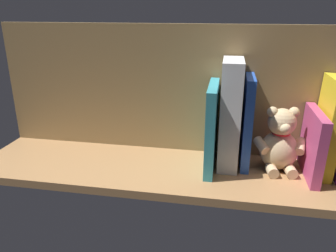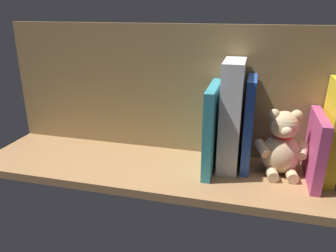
{
  "view_description": "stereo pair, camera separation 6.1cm",
  "coord_description": "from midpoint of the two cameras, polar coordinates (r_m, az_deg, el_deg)",
  "views": [
    {
      "loc": [
        -14.76,
        80.15,
        41.27
      ],
      "look_at": [
        0.0,
        0.0,
        11.65
      ],
      "focal_mm": 35.22,
      "sensor_mm": 36.0,
      "label": 1
    },
    {
      "loc": [
        -20.76,
        78.81,
        41.27
      ],
      "look_at": [
        0.0,
        0.0,
        11.65
      ],
      "focal_mm": 35.22,
      "sensor_mm": 36.0,
      "label": 2
    }
  ],
  "objects": [
    {
      "name": "ground_plane",
      "position": [
        0.92,
        -1.93,
        -7.53
      ],
      "size": [
        105.15,
        28.96,
        2.2
      ],
      "primitive_type": "cube",
      "color": "#A87A4C"
    },
    {
      "name": "shelf_back_panel",
      "position": [
        0.96,
        -0.51,
        6.26
      ],
      "size": [
        105.15,
        1.5,
        36.97
      ],
      "primitive_type": "cube",
      "color": "olive",
      "rests_on": "ground_plane"
    },
    {
      "name": "book_1",
      "position": [
        0.91,
        24.24,
        -0.18
      ],
      "size": [
        3.98,
        13.89,
        25.23
      ],
      "primitive_type": "cube",
      "rotation": [
        0.0,
        -0.04,
        0.0
      ],
      "color": "yellow",
      "rests_on": "ground_plane"
    },
    {
      "name": "book_2",
      "position": [
        0.9,
        21.98,
        -2.91
      ],
      "size": [
        2.6,
        17.81,
        17.02
      ],
      "primitive_type": "cube",
      "rotation": [
        0.0,
        -0.02,
        0.0
      ],
      "color": "#B23F72",
      "rests_on": "ground_plane"
    },
    {
      "name": "teddy_bear",
      "position": [
        0.91,
        16.98,
        -2.77
      ],
      "size": [
        13.91,
        11.85,
        17.26
      ],
      "rotation": [
        0.0,
        0.0,
        0.12
      ],
      "color": "#D1B284",
      "rests_on": "ground_plane"
    },
    {
      "name": "book_3",
      "position": [
        0.89,
        11.62,
        0.63
      ],
      "size": [
        2.24,
        12.36,
        24.66
      ],
      "primitive_type": "cube",
      "color": "blue",
      "rests_on": "ground_plane"
    },
    {
      "name": "dictionary_thick_white",
      "position": [
        0.88,
        8.75,
        1.96
      ],
      "size": [
        5.26,
        13.46,
        28.85
      ],
      "primitive_type": "cube",
      "color": "silver",
      "rests_on": "ground_plane"
    },
    {
      "name": "book_4",
      "position": [
        0.87,
        5.56,
        -0.21
      ],
      "size": [
        2.37,
        18.08,
        22.75
      ],
      "primitive_type": "cube",
      "rotation": [
        0.0,
        -0.0,
        0.0
      ],
      "color": "teal",
      "rests_on": "ground_plane"
    }
  ]
}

